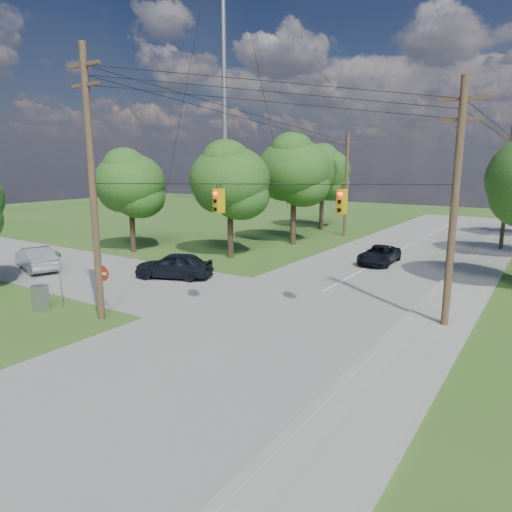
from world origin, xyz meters
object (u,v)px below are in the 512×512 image
Objects in this scene: pole_sw at (92,183)px; control_cabinet at (40,298)px; pole_north_w at (346,184)px; car_cross_dark at (174,265)px; do_not_enter_sign at (102,278)px; pole_ne at (455,202)px; car_cross_silver at (36,258)px; car_main_north at (379,255)px; pole_north_e at (507,188)px.

pole_sw is 9.40× the size of control_cabinet.
pole_north_w reaches higher than car_cross_dark.
do_not_enter_sign reaches higher than control_cabinet.
car_cross_silver is at bearing -171.75° from pole_ne.
car_cross_dark is 3.75× the size of control_cabinet.
car_cross_silver is (-9.23, -3.51, -0.02)m from car_cross_dark.
do_not_enter_sign reaches higher than car_main_north.
car_cross_dark is at bearing 108.41° from pole_sw.
car_main_north is (18.52, 14.72, -0.16)m from car_cross_silver.
pole_north_w is at bearing 122.03° from car_main_north.
do_not_enter_sign is (-14.08, -7.00, -3.76)m from pole_ne.
car_cross_silver reaches higher than control_cabinet.
do_not_enter_sign is at bearing -153.56° from pole_ne.
pole_north_e is at bearing 153.23° from car_cross_silver.
pole_ne reaches higher than do_not_enter_sign.
car_cross_dark is 14.57m from car_main_north.
do_not_enter_sign reaches higher than car_cross_dark.
pole_north_w is at bearing 152.58° from car_cross_dark.
car_cross_dark is 0.99× the size of car_cross_silver.
car_main_north is 1.97× the size of do_not_enter_sign.
car_cross_silver is at bearing 146.03° from do_not_enter_sign.
car_cross_dark is (-15.98, -0.15, -4.62)m from pole_ne.
pole_sw reaches higher than car_main_north.
pole_ne reaches higher than pole_north_w.
car_cross_silver is 2.06× the size of do_not_enter_sign.
pole_ne reaches higher than car_cross_dark.
control_cabinet is 0.54× the size of do_not_enter_sign.
control_cabinet is at bearing -95.66° from pole_north_w.
pole_ne is 16.63m from car_cross_dark.
car_main_north is at bearing 121.14° from pole_ne.
pole_north_e is 35.15m from control_cabinet.
pole_north_w reaches higher than do_not_enter_sign.
car_cross_dark is 7.16m from do_not_enter_sign.
pole_sw reaches higher than control_cabinet.
pole_ne is at bearing -90.00° from pole_north_e.
pole_north_e reaches higher than do_not_enter_sign.
pole_north_e reaches higher than car_main_north.
car_main_north is (9.29, 11.22, -0.18)m from car_cross_dark.
do_not_enter_sign is at bearing 23.98° from control_cabinet.
pole_ne is 25.89m from car_cross_silver.
pole_north_e is 32.42m from do_not_enter_sign.
car_cross_silver is at bearing 146.31° from control_cabinet.
do_not_enter_sign is (-0.58, 0.60, -4.52)m from pole_sw.
car_cross_silver is at bearing -134.50° from pole_north_e.
car_main_north is 22.06m from control_cabinet.
car_main_north is 19.55m from do_not_enter_sign.
car_cross_silver is 23.66m from car_main_north.
control_cabinet is (-3.02, -30.48, -4.49)m from pole_north_w.
pole_north_w is 30.96m from control_cabinet.
do_not_enter_sign is at bearing -90.36° from pole_north_w.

